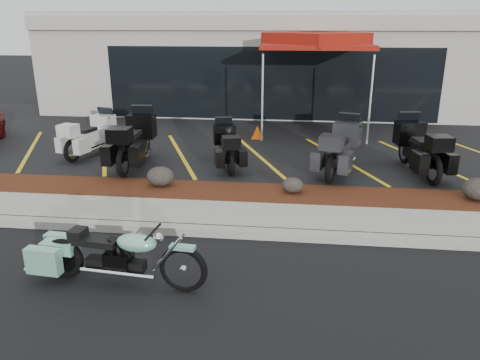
# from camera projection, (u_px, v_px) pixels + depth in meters

# --- Properties ---
(ground) EXTENTS (90.00, 90.00, 0.00)m
(ground) POSITION_uv_depth(u_px,v_px,m) (234.00, 260.00, 7.52)
(ground) COLOR black
(ground) RESTS_ON ground
(curb) EXTENTS (24.00, 0.25, 0.15)m
(curb) POSITION_uv_depth(u_px,v_px,m) (240.00, 232.00, 8.34)
(curb) COLOR gray
(curb) RESTS_ON ground
(sidewalk) EXTENTS (24.00, 1.20, 0.15)m
(sidewalk) POSITION_uv_depth(u_px,v_px,m) (244.00, 217.00, 9.00)
(sidewalk) COLOR gray
(sidewalk) RESTS_ON ground
(mulch_bed) EXTENTS (24.00, 1.20, 0.16)m
(mulch_bed) POSITION_uv_depth(u_px,v_px,m) (250.00, 195.00, 10.12)
(mulch_bed) COLOR #3D1C0D
(mulch_bed) RESTS_ON ground
(upper_lot) EXTENTS (26.00, 9.60, 0.15)m
(upper_lot) POSITION_uv_depth(u_px,v_px,m) (265.00, 137.00, 15.21)
(upper_lot) COLOR black
(upper_lot) RESTS_ON ground
(dealership_building) EXTENTS (18.00, 8.16, 4.00)m
(dealership_building) POSITION_uv_depth(u_px,v_px,m) (275.00, 61.00, 20.48)
(dealership_building) COLOR #A6A296
(dealership_building) RESTS_ON ground
(boulder_left) EXTENTS (0.61, 0.51, 0.43)m
(boulder_left) POSITION_uv_depth(u_px,v_px,m) (160.00, 176.00, 10.41)
(boulder_left) COLOR black
(boulder_left) RESTS_ON mulch_bed
(boulder_mid) EXTENTS (0.47, 0.39, 0.33)m
(boulder_mid) POSITION_uv_depth(u_px,v_px,m) (293.00, 185.00, 10.00)
(boulder_mid) COLOR black
(boulder_mid) RESTS_ON mulch_bed
(boulder_right) EXTENTS (0.65, 0.54, 0.46)m
(boulder_right) POSITION_uv_depth(u_px,v_px,m) (478.00, 189.00, 9.58)
(boulder_right) COLOR black
(boulder_right) RESTS_ON mulch_bed
(hero_cruiser) EXTENTS (2.70, 0.94, 0.93)m
(hero_cruiser) POSITION_uv_depth(u_px,v_px,m) (183.00, 262.00, 6.50)
(hero_cruiser) COLOR #77BAA0
(hero_cruiser) RESTS_ON ground
(touring_white) EXTENTS (1.28, 2.20, 1.20)m
(touring_white) POSITION_uv_depth(u_px,v_px,m) (107.00, 128.00, 13.38)
(touring_white) COLOR silver
(touring_white) RESTS_ON upper_lot
(touring_black_front) EXTENTS (0.99, 2.46, 1.42)m
(touring_black_front) POSITION_uv_depth(u_px,v_px,m) (144.00, 131.00, 12.53)
(touring_black_front) COLOR black
(touring_black_front) RESTS_ON upper_lot
(touring_black_mid) EXTENTS (1.25, 2.11, 1.15)m
(touring_black_mid) POSITION_uv_depth(u_px,v_px,m) (224.00, 138.00, 12.34)
(touring_black_mid) COLOR black
(touring_black_mid) RESTS_ON upper_lot
(touring_grey) EXTENTS (1.55, 2.46, 1.34)m
(touring_grey) POSITION_uv_depth(u_px,v_px,m) (348.00, 139.00, 11.88)
(touring_grey) COLOR #292A2E
(touring_grey) RESTS_ON upper_lot
(touring_black_rear) EXTENTS (1.25, 2.46, 1.36)m
(touring_black_rear) POSITION_uv_depth(u_px,v_px,m) (407.00, 138.00, 11.92)
(touring_black_rear) COLOR black
(touring_black_rear) RESTS_ON upper_lot
(traffic_cone) EXTENTS (0.44, 0.44, 0.40)m
(traffic_cone) POSITION_uv_depth(u_px,v_px,m) (257.00, 132.00, 14.68)
(traffic_cone) COLOR #F76108
(traffic_cone) RESTS_ON upper_lot
(popup_canopy) EXTENTS (4.32, 4.32, 3.17)m
(popup_canopy) POSITION_uv_depth(u_px,v_px,m) (316.00, 42.00, 14.82)
(popup_canopy) COLOR silver
(popup_canopy) RESTS_ON upper_lot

